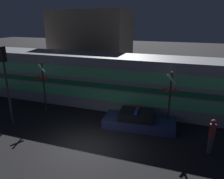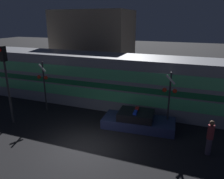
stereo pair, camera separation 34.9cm
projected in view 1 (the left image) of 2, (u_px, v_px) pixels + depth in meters
ground_plane at (84, 151)px, 11.17m from camera, size 120.00×120.00×0.00m
train at (91, 79)px, 17.34m from camera, size 21.60×3.10×3.89m
police_car at (139, 121)px, 13.59m from camera, size 4.52×2.13×1.15m
pedestrian at (211, 136)px, 10.75m from camera, size 0.31×0.31×1.84m
crossing_signal_near at (170, 95)px, 12.98m from camera, size 0.85×0.32×3.54m
crossing_signal_far at (43, 82)px, 15.40m from camera, size 0.85×0.32×3.64m
traffic_light_corner at (5, 71)px, 13.01m from camera, size 0.30×0.46×4.96m
building_left at (92, 47)px, 23.32m from camera, size 7.83×5.06×7.35m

